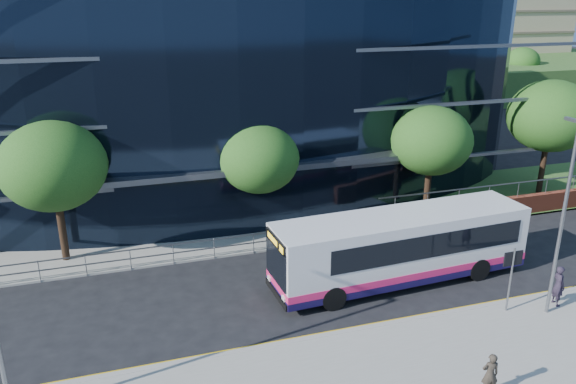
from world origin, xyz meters
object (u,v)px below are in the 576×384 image
object	(u,v)px
street_sign	(512,266)
pedestrian_b	(490,374)
tree_far_b	(259,159)
tree_dist_e	(418,66)
tree_dist_f	(522,62)
city_bus	(403,246)
tree_far_d	(551,116)
streetlight_east	(563,214)
pedestrian	(558,285)
tree_far_a	(53,166)
tree_far_c	(431,141)

from	to	relation	value
street_sign	pedestrian_b	distance (m)	5.82
tree_far_b	tree_dist_e	world-z (taller)	tree_dist_e
tree_dist_f	city_bus	bearing A→B (deg)	-133.91
street_sign	tree_far_d	size ratio (longest dim) A/B	0.38
pedestrian_b	streetlight_east	bearing A→B (deg)	-133.37
pedestrian	tree_dist_f	bearing A→B (deg)	-31.46
tree_far_d	streetlight_east	world-z (taller)	streetlight_east
city_bus	tree_dist_e	bearing A→B (deg)	56.45
tree_far_d	pedestrian_b	xyz separation A→B (m)	(-15.40, -15.72, -4.27)
street_sign	tree_dist_f	distance (m)	56.25
tree_far_d	streetlight_east	xyz separation A→B (m)	(-10.00, -12.17, -0.75)
tree_dist_f	tree_far_a	bearing A→B (deg)	-148.09
streetlight_east	tree_far_c	bearing A→B (deg)	84.89
streetlight_east	city_bus	bearing A→B (deg)	133.81
street_sign	tree_far_b	distance (m)	13.54
street_sign	city_bus	world-z (taller)	city_bus
tree_dist_f	tree_far_b	bearing A→B (deg)	-142.92
tree_far_a	tree_far_b	bearing A→B (deg)	2.86
tree_dist_f	city_bus	size ratio (longest dim) A/B	0.50
streetlight_east	pedestrian_b	world-z (taller)	streetlight_east
street_sign	pedestrian	xyz separation A→B (m)	(2.29, -0.22, -1.12)
street_sign	tree_dist_f	xyz separation A→B (m)	(35.50, 43.59, 2.06)
tree_dist_e	pedestrian	distance (m)	45.35
tree_dist_e	tree_dist_f	xyz separation A→B (m)	(16.00, 2.00, -0.33)
tree_far_a	pedestrian_b	size ratio (longest dim) A/B	4.56
streetlight_east	pedestrian	bearing A→B (deg)	24.76
tree_far_d	streetlight_east	distance (m)	15.77
tree_dist_f	city_bus	xyz separation A→B (m)	(-38.26, -39.74, -2.50)
tree_dist_f	street_sign	bearing A→B (deg)	-129.16
tree_far_b	city_bus	size ratio (longest dim) A/B	0.50
tree_far_a	pedestrian_b	bearing A→B (deg)	-47.28
tree_dist_f	pedestrian_b	bearing A→B (deg)	-129.55
street_sign	tree_far_c	bearing A→B (deg)	76.71
tree_far_c	pedestrian	xyz separation A→B (m)	(-0.21, -10.81, -3.51)
tree_far_a	tree_dist_f	bearing A→B (deg)	31.91
city_bus	pedestrian_b	size ratio (longest dim) A/B	7.85
tree_far_a	street_sign	bearing A→B (deg)	-31.17
city_bus	pedestrian_b	distance (m)	8.11
tree_far_d	city_bus	size ratio (longest dim) A/B	0.62
pedestrian	tree_far_b	bearing A→B (deg)	46.58
street_sign	tree_far_b	xyz separation A→B (m)	(-7.50, 11.09, 2.06)
tree_far_d	pedestrian_b	bearing A→B (deg)	-134.41
tree_far_a	tree_far_b	world-z (taller)	tree_far_a
pedestrian_b	tree_dist_e	bearing A→B (deg)	-103.77
tree_dist_f	tree_far_d	bearing A→B (deg)	-126.87
street_sign	tree_far_d	distance (m)	16.61
tree_dist_f	pedestrian	xyz separation A→B (m)	(-33.21, -43.81, -3.18)
tree_far_d	street_sign	bearing A→B (deg)	-134.78
tree_far_c	pedestrian	distance (m)	11.37
pedestrian	pedestrian_b	xyz separation A→B (m)	(-6.19, -3.91, -0.11)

